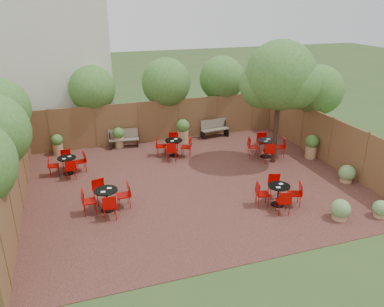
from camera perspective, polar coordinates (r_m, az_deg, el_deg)
name	(u,v)px	position (r m, az deg, el deg)	size (l,w,h in m)	color
ground	(193,183)	(14.54, 0.18, -4.41)	(80.00, 80.00, 0.00)	#354F23
courtyard_paving	(193,183)	(14.54, 0.18, -4.38)	(12.00, 10.00, 0.02)	#351A15
fence_back	(160,121)	(18.65, -4.75, 4.87)	(12.00, 0.08, 2.00)	brown
fence_left	(17,181)	(13.62, -24.55, -3.80)	(0.08, 10.00, 2.00)	brown
fence_right	(330,141)	(16.90, 19.86, 1.76)	(0.08, 10.00, 2.00)	brown
neighbour_building	(54,53)	(20.49, -19.85, 13.82)	(5.00, 4.00, 8.00)	beige
overhang_foliage	(126,101)	(15.55, -9.79, 7.64)	(15.63, 10.65, 2.41)	#376821
courtyard_tree	(280,79)	(15.71, 12.95, 10.73)	(2.87, 2.78, 5.06)	black
park_bench_left	(124,138)	(18.14, -10.13, 2.27)	(1.40, 0.59, 0.84)	brown
park_bench_right	(214,128)	(19.24, 3.31, 3.79)	(1.46, 0.63, 0.87)	brown
bistro_tables	(185,166)	(14.84, -0.98, -1.92)	(9.83, 6.86, 0.90)	black
planters	(179,138)	(17.53, -2.01, 2.36)	(10.97, 4.48, 1.14)	#A77E53
low_shrubs	(352,194)	(14.12, 22.65, -5.61)	(2.59, 2.99, 0.66)	#A77E53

